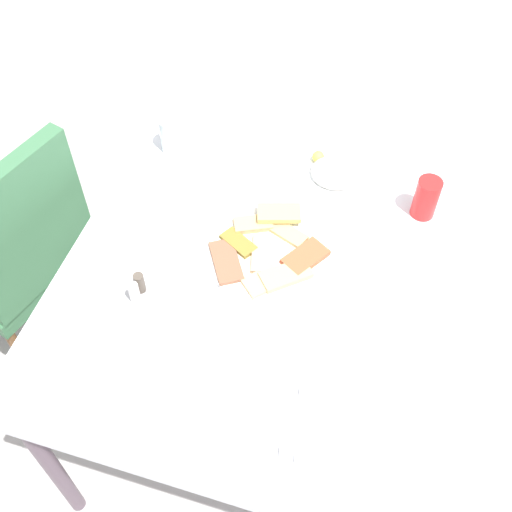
{
  "coord_description": "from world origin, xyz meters",
  "views": [
    {
      "loc": [
        -0.93,
        -0.29,
        2.06
      ],
      "look_at": [
        0.03,
        -0.0,
        0.77
      ],
      "focal_mm": 44.82,
      "sensor_mm": 36.0,
      "label": 1
    }
  ],
  "objects_px": {
    "dining_table": "(252,288)",
    "spoon": "(285,419)",
    "dining_chair": "(17,249)",
    "soda_can": "(426,198)",
    "condiment_caddy": "(138,292)",
    "drinking_glass": "(172,134)",
    "salad_plate_greens": "(334,174)",
    "paper_napkin": "(292,422)",
    "fork": "(301,423)",
    "pide_platter": "(265,249)"
  },
  "relations": [
    {
      "from": "salad_plate_greens",
      "to": "paper_napkin",
      "type": "relative_size",
      "value": 1.98
    },
    {
      "from": "dining_chair",
      "to": "fork",
      "type": "relative_size",
      "value": 5.4
    },
    {
      "from": "condiment_caddy",
      "to": "spoon",
      "type": "bearing_deg",
      "value": -115.55
    },
    {
      "from": "dining_table",
      "to": "paper_napkin",
      "type": "xyz_separation_m",
      "value": [
        -0.36,
        -0.2,
        0.08
      ]
    },
    {
      "from": "soda_can",
      "to": "paper_napkin",
      "type": "height_order",
      "value": "soda_can"
    },
    {
      "from": "dining_table",
      "to": "drinking_glass",
      "type": "distance_m",
      "value": 0.53
    },
    {
      "from": "soda_can",
      "to": "paper_napkin",
      "type": "xyz_separation_m",
      "value": [
        -0.69,
        0.19,
        -0.06
      ]
    },
    {
      "from": "pide_platter",
      "to": "condiment_caddy",
      "type": "bearing_deg",
      "value": 131.48
    },
    {
      "from": "drinking_glass",
      "to": "condiment_caddy",
      "type": "relative_size",
      "value": 1.25
    },
    {
      "from": "pide_platter",
      "to": "spoon",
      "type": "xyz_separation_m",
      "value": [
        -0.44,
        -0.17,
        -0.01
      ]
    },
    {
      "from": "pide_platter",
      "to": "dining_table",
      "type": "bearing_deg",
      "value": 167.98
    },
    {
      "from": "paper_napkin",
      "to": "condiment_caddy",
      "type": "distance_m",
      "value": 0.49
    },
    {
      "from": "drinking_glass",
      "to": "spoon",
      "type": "bearing_deg",
      "value": -143.4
    },
    {
      "from": "drinking_glass",
      "to": "salad_plate_greens",
      "type": "bearing_deg",
      "value": -88.17
    },
    {
      "from": "salad_plate_greens",
      "to": "soda_can",
      "type": "relative_size",
      "value": 1.95
    },
    {
      "from": "dining_table",
      "to": "spoon",
      "type": "height_order",
      "value": "spoon"
    },
    {
      "from": "pide_platter",
      "to": "condiment_caddy",
      "type": "distance_m",
      "value": 0.35
    },
    {
      "from": "drinking_glass",
      "to": "spoon",
      "type": "xyz_separation_m",
      "value": [
        -0.74,
        -0.55,
        -0.05
      ]
    },
    {
      "from": "dining_chair",
      "to": "drinking_glass",
      "type": "relative_size",
      "value": 8.14
    },
    {
      "from": "fork",
      "to": "condiment_caddy",
      "type": "bearing_deg",
      "value": 55.52
    },
    {
      "from": "fork",
      "to": "soda_can",
      "type": "bearing_deg",
      "value": -24.29
    },
    {
      "from": "salad_plate_greens",
      "to": "soda_can",
      "type": "height_order",
      "value": "soda_can"
    },
    {
      "from": "soda_can",
      "to": "salad_plate_greens",
      "type": "bearing_deg",
      "value": 77.24
    },
    {
      "from": "spoon",
      "to": "salad_plate_greens",
      "type": "bearing_deg",
      "value": -8.14
    },
    {
      "from": "dining_chair",
      "to": "paper_napkin",
      "type": "bearing_deg",
      "value": -111.68
    },
    {
      "from": "paper_napkin",
      "to": "drinking_glass",
      "type": "bearing_deg",
      "value": 37.49
    },
    {
      "from": "salad_plate_greens",
      "to": "drinking_glass",
      "type": "distance_m",
      "value": 0.49
    },
    {
      "from": "drinking_glass",
      "to": "condiment_caddy",
      "type": "distance_m",
      "value": 0.54
    },
    {
      "from": "fork",
      "to": "spoon",
      "type": "height_order",
      "value": "same"
    },
    {
      "from": "salad_plate_greens",
      "to": "pide_platter",
      "type": "bearing_deg",
      "value": 160.37
    },
    {
      "from": "paper_napkin",
      "to": "condiment_caddy",
      "type": "relative_size",
      "value": 1.32
    },
    {
      "from": "soda_can",
      "to": "drinking_glass",
      "type": "xyz_separation_m",
      "value": [
        0.04,
        0.75,
        -0.0
      ]
    },
    {
      "from": "dining_table",
      "to": "soda_can",
      "type": "relative_size",
      "value": 9.23
    },
    {
      "from": "dining_table",
      "to": "salad_plate_greens",
      "type": "bearing_deg",
      "value": -18.28
    },
    {
      "from": "fork",
      "to": "dining_chair",
      "type": "bearing_deg",
      "value": 58.01
    },
    {
      "from": "dining_chair",
      "to": "soda_can",
      "type": "bearing_deg",
      "value": -74.94
    },
    {
      "from": "paper_napkin",
      "to": "spoon",
      "type": "xyz_separation_m",
      "value": [
        0.0,
        0.02,
        0.0
      ]
    },
    {
      "from": "soda_can",
      "to": "spoon",
      "type": "relative_size",
      "value": 0.72
    },
    {
      "from": "fork",
      "to": "spoon",
      "type": "relative_size",
      "value": 1.02
    },
    {
      "from": "soda_can",
      "to": "fork",
      "type": "relative_size",
      "value": 0.71
    },
    {
      "from": "soda_can",
      "to": "drinking_glass",
      "type": "bearing_deg",
      "value": 86.65
    },
    {
      "from": "fork",
      "to": "spoon",
      "type": "xyz_separation_m",
      "value": [
        0.0,
        0.04,
        0.0
      ]
    },
    {
      "from": "fork",
      "to": "drinking_glass",
      "type": "bearing_deg",
      "value": 27.69
    },
    {
      "from": "paper_napkin",
      "to": "salad_plate_greens",
      "type": "bearing_deg",
      "value": 5.84
    },
    {
      "from": "dining_table",
      "to": "salad_plate_greens",
      "type": "xyz_separation_m",
      "value": [
        0.39,
        -0.13,
        0.09
      ]
    },
    {
      "from": "pide_platter",
      "to": "paper_napkin",
      "type": "relative_size",
      "value": 2.8
    },
    {
      "from": "soda_can",
      "to": "paper_napkin",
      "type": "distance_m",
      "value": 0.72
    },
    {
      "from": "salad_plate_greens",
      "to": "dining_table",
      "type": "bearing_deg",
      "value": 161.72
    },
    {
      "from": "drinking_glass",
      "to": "fork",
      "type": "bearing_deg",
      "value": -141.64
    },
    {
      "from": "paper_napkin",
      "to": "spoon",
      "type": "height_order",
      "value": "spoon"
    }
  ]
}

